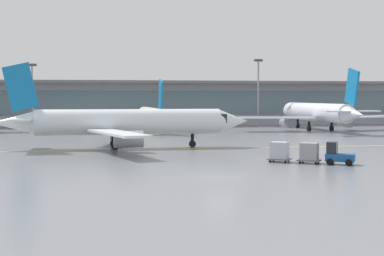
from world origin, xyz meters
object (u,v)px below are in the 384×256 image
object	(u,v)px
baggage_tug	(338,155)
gate_airplane_2	(152,116)
taxiing_regional_jet	(126,123)
apron_light_mast_2	(258,90)
cargo_dolly_lead	(309,152)
apron_light_mast_1	(32,93)
gate_airplane_3	(317,113)
cargo_dolly_trailing	(279,151)

from	to	relation	value
baggage_tug	gate_airplane_2	bearing A→B (deg)	133.90
taxiing_regional_jet	apron_light_mast_2	xyz separation A→B (m)	(29.95, 46.25, 4.58)
apron_light_mast_2	taxiing_regional_jet	bearing A→B (deg)	-122.92
cargo_dolly_lead	apron_light_mast_1	xyz separation A→B (m)	(-32.22, 66.11, 5.98)
cargo_dolly_lead	apron_light_mast_1	world-z (taller)	apron_light_mast_1
gate_airplane_2	apron_light_mast_1	bearing A→B (deg)	58.87
cargo_dolly_lead	apron_light_mast_2	bearing A→B (deg)	109.78
gate_airplane_3	baggage_tug	bearing A→B (deg)	156.90
taxiing_regional_jet	baggage_tug	distance (m)	27.58
gate_airplane_3	taxiing_regional_jet	size ratio (longest dim) A/B	1.06
gate_airplane_3	baggage_tug	size ratio (longest dim) A/B	11.21
gate_airplane_2	taxiing_regional_jet	xyz separation A→B (m)	(-6.55, -35.05, 0.35)
gate_airplane_3	cargo_dolly_trailing	bearing A→B (deg)	151.03
taxiing_regional_jet	baggage_tug	size ratio (longest dim) A/B	10.59
baggage_tug	cargo_dolly_trailing	distance (m)	5.54
taxiing_regional_jet	baggage_tug	world-z (taller)	taxiing_regional_jet
cargo_dolly_trailing	apron_light_mast_2	distance (m)	65.90
cargo_dolly_trailing	taxiing_regional_jet	bearing A→B (deg)	160.32
gate_airplane_2	apron_light_mast_1	size ratio (longest dim) A/B	2.18
taxiing_regional_jet	apron_light_mast_1	size ratio (longest dim) A/B	2.45
baggage_tug	apron_light_mast_1	world-z (taller)	apron_light_mast_1
gate_airplane_2	apron_light_mast_1	xyz separation A→B (m)	(-22.41, 12.23, 4.28)
gate_airplane_3	gate_airplane_2	bearing A→B (deg)	77.84
gate_airplane_3	cargo_dolly_lead	size ratio (longest dim) A/B	12.58
apron_light_mast_2	gate_airplane_3	bearing A→B (deg)	-67.00
taxiing_regional_jet	apron_light_mast_1	distance (m)	50.03
gate_airplane_2	apron_light_mast_2	distance (m)	26.41
apron_light_mast_1	gate_airplane_2	bearing A→B (deg)	-28.63
baggage_tug	gate_airplane_3	bearing A→B (deg)	102.02
gate_airplane_3	apron_light_mast_2	distance (m)	17.68
gate_airplane_3	apron_light_mast_2	size ratio (longest dim) A/B	2.36
gate_airplane_2	cargo_dolly_lead	distance (m)	54.79
baggage_tug	apron_light_mast_2	world-z (taller)	apron_light_mast_2
apron_light_mast_1	apron_light_mast_2	world-z (taller)	apron_light_mast_2
cargo_dolly_trailing	apron_light_mast_1	size ratio (longest dim) A/B	0.21
taxiing_regional_jet	baggage_tug	xyz separation A→B (m)	(18.62, -20.22, -2.22)
cargo_dolly_lead	cargo_dolly_trailing	distance (m)	2.88
taxiing_regional_jet	baggage_tug	bearing A→B (deg)	-48.14
cargo_dolly_trailing	apron_light_mast_2	xyz separation A→B (m)	(16.04, 63.57, 6.64)
taxiing_regional_jet	cargo_dolly_lead	world-z (taller)	taxiing_regional_jet
gate_airplane_2	taxiing_regional_jet	size ratio (longest dim) A/B	0.89
baggage_tug	cargo_dolly_trailing	world-z (taller)	baggage_tug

